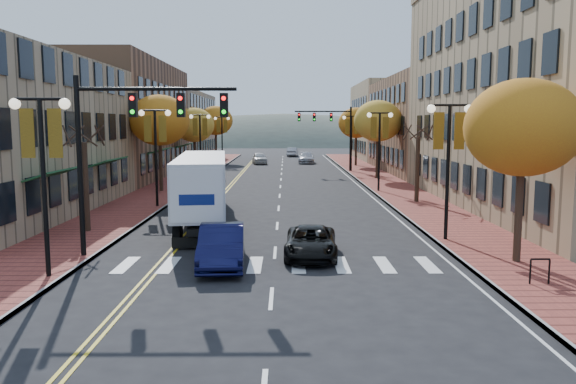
{
  "coord_description": "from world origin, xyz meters",
  "views": [
    {
      "loc": [
        0.43,
        -18.31,
        5.22
      ],
      "look_at": [
        0.54,
        6.35,
        2.2
      ],
      "focal_mm": 35.0,
      "sensor_mm": 36.0,
      "label": 1
    }
  ],
  "objects": [
    {
      "name": "car_far_silver",
      "position": [
        3.18,
        55.68,
        0.73
      ],
      "size": [
        2.27,
        5.12,
        1.46
      ],
      "primitive_type": "imported",
      "rotation": [
        0.0,
        0.0,
        -0.04
      ],
      "color": "#A8A7AF",
      "rests_on": "ground"
    },
    {
      "name": "building_left_far",
      "position": [
        -17.0,
        61.0,
        4.75
      ],
      "size": [
        12.0,
        26.0,
        9.5
      ],
      "primitive_type": "cube",
      "color": "#9E8966",
      "rests_on": "ground"
    },
    {
      "name": "building_right_far",
      "position": [
        18.5,
        64.0,
        5.5
      ],
      "size": [
        15.0,
        20.0,
        11.0
      ],
      "primitive_type": "cube",
      "color": "#9E8966",
      "rests_on": "ground"
    },
    {
      "name": "traffic_mast_far",
      "position": [
        5.48,
        42.0,
        4.92
      ],
      "size": [
        6.1,
        0.34,
        7.0
      ],
      "color": "black",
      "rests_on": "ground"
    },
    {
      "name": "lamp_right_a",
      "position": [
        7.5,
        6.0,
        4.29
      ],
      "size": [
        1.96,
        0.36,
        6.05
      ],
      "color": "black",
      "rests_on": "ground"
    },
    {
      "name": "car_far_white",
      "position": [
        -2.97,
        54.53,
        0.75
      ],
      "size": [
        2.35,
        4.61,
        1.5
      ],
      "primitive_type": "imported",
      "rotation": [
        0.0,
        0.0,
        0.13
      ],
      "color": "silver",
      "rests_on": "ground"
    },
    {
      "name": "car_far_oncoming",
      "position": [
        1.55,
        71.52,
        0.7
      ],
      "size": [
        1.93,
        4.39,
        1.4
      ],
      "primitive_type": "imported",
      "rotation": [
        0.0,
        0.0,
        3.04
      ],
      "color": "#ADACB4",
      "rests_on": "ground"
    },
    {
      "name": "building_right_mid",
      "position": [
        18.5,
        42.0,
        5.0
      ],
      "size": [
        15.0,
        24.0,
        10.0
      ],
      "primitive_type": "cube",
      "color": "brown",
      "rests_on": "ground"
    },
    {
      "name": "traffic_mast_near",
      "position": [
        -5.48,
        3.0,
        4.92
      ],
      "size": [
        6.1,
        0.35,
        7.0
      ],
      "color": "black",
      "rests_on": "ground"
    },
    {
      "name": "semi_truck",
      "position": [
        -3.94,
        11.18,
        2.09
      ],
      "size": [
        3.82,
        14.46,
        3.57
      ],
      "rotation": [
        0.0,
        0.0,
        0.11
      ],
      "color": "black",
      "rests_on": "ground"
    },
    {
      "name": "tree_left_a",
      "position": [
        -9.0,
        8.0,
        2.25
      ],
      "size": [
        0.28,
        0.28,
        4.2
      ],
      "color": "#382619",
      "rests_on": "sidewalk_left"
    },
    {
      "name": "lamp_right_c",
      "position": [
        7.5,
        42.0,
        4.29
      ],
      "size": [
        1.96,
        0.36,
        6.05
      ],
      "color": "black",
      "rests_on": "ground"
    },
    {
      "name": "navy_sedan",
      "position": [
        -1.91,
        1.87,
        0.76
      ],
      "size": [
        1.92,
        4.7,
        1.52
      ],
      "primitive_type": "imported",
      "rotation": [
        0.0,
        0.0,
        0.07
      ],
      "color": "black",
      "rests_on": "ground"
    },
    {
      "name": "ground",
      "position": [
        0.0,
        0.0,
        0.0
      ],
      "size": [
        200.0,
        200.0,
        0.0
      ],
      "primitive_type": "plane",
      "color": "black",
      "rests_on": "ground"
    },
    {
      "name": "lamp_left_b",
      "position": [
        -7.5,
        16.0,
        4.29
      ],
      "size": [
        1.96,
        0.36,
        6.05
      ],
      "color": "black",
      "rests_on": "ground"
    },
    {
      "name": "lamp_left_c",
      "position": [
        -7.5,
        34.0,
        4.29
      ],
      "size": [
        1.96,
        0.36,
        6.05
      ],
      "color": "black",
      "rests_on": "ground"
    },
    {
      "name": "lamp_left_d",
      "position": [
        -7.5,
        52.0,
        4.29
      ],
      "size": [
        1.96,
        0.36,
        6.05
      ],
      "color": "black",
      "rests_on": "ground"
    },
    {
      "name": "tree_left_d",
      "position": [
        -9.0,
        58.0,
        5.6
      ],
      "size": [
        4.61,
        4.61,
        7.42
      ],
      "color": "#382619",
      "rests_on": "sidewalk_left"
    },
    {
      "name": "sidewalk_right",
      "position": [
        9.0,
        32.5,
        0.07
      ],
      "size": [
        4.0,
        85.0,
        0.15
      ],
      "primitive_type": "cube",
      "color": "brown",
      "rests_on": "ground"
    },
    {
      "name": "sidewalk_left",
      "position": [
        -9.0,
        32.5,
        0.07
      ],
      "size": [
        4.0,
        85.0,
        0.15
      ],
      "primitive_type": "cube",
      "color": "brown",
      "rests_on": "ground"
    },
    {
      "name": "tree_right_d",
      "position": [
        9.0,
        50.0,
        5.29
      ],
      "size": [
        4.35,
        4.35,
        7.0
      ],
      "color": "#382619",
      "rests_on": "sidewalk_right"
    },
    {
      "name": "tree_left_b",
      "position": [
        -9.0,
        24.0,
        5.45
      ],
      "size": [
        4.48,
        4.48,
        7.21
      ],
      "color": "#382619",
      "rests_on": "sidewalk_left"
    },
    {
      "name": "tree_right_b",
      "position": [
        9.0,
        18.0,
        2.25
      ],
      "size": [
        0.28,
        0.28,
        4.2
      ],
      "color": "#382619",
      "rests_on": "sidewalk_right"
    },
    {
      "name": "lamp_right_b",
      "position": [
        7.5,
        24.0,
        4.29
      ],
      "size": [
        1.96,
        0.36,
        6.05
      ],
      "color": "black",
      "rests_on": "ground"
    },
    {
      "name": "tree_right_a",
      "position": [
        9.0,
        2.0,
        5.05
      ],
      "size": [
        4.16,
        4.16,
        6.69
      ],
      "color": "#382619",
      "rests_on": "sidewalk_right"
    },
    {
      "name": "building_left_mid",
      "position": [
        -17.0,
        36.0,
        5.5
      ],
      "size": [
        12.0,
        24.0,
        11.0
      ],
      "primitive_type": "cube",
      "color": "brown",
      "rests_on": "ground"
    },
    {
      "name": "tree_right_c",
      "position": [
        9.0,
        34.0,
        5.45
      ],
      "size": [
        4.48,
        4.48,
        7.21
      ],
      "color": "#382619",
      "rests_on": "sidewalk_right"
    },
    {
      "name": "black_suv",
      "position": [
        1.42,
        3.24,
        0.6
      ],
      "size": [
        2.2,
        4.39,
        1.19
      ],
      "primitive_type": "imported",
      "rotation": [
        0.0,
        0.0,
        -0.05
      ],
      "color": "black",
      "rests_on": "ground"
    },
    {
      "name": "lamp_left_a",
      "position": [
        -7.5,
        0.0,
        4.29
      ],
      "size": [
        1.96,
        0.36,
        6.05
      ],
      "color": "black",
      "rests_on": "ground"
    },
    {
      "name": "tree_left_c",
      "position": [
        -9.0,
        40.0,
        5.05
      ],
      "size": [
        4.16,
        4.16,
        6.69
      ],
      "color": "#382619",
      "rests_on": "sidewalk_left"
    }
  ]
}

